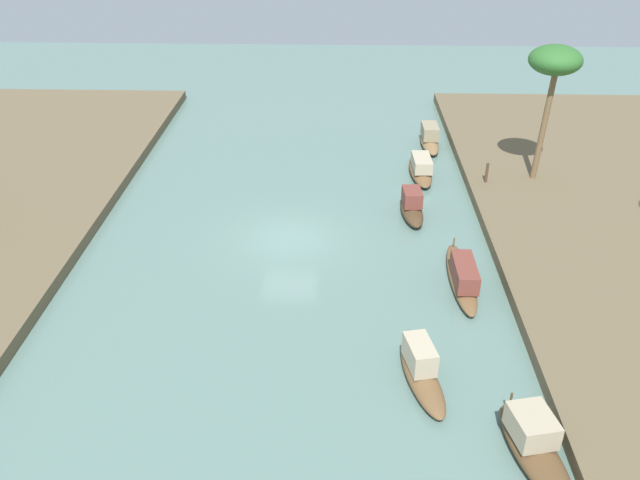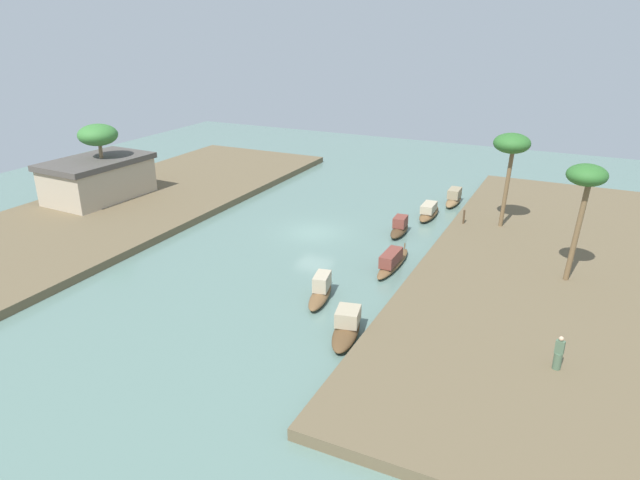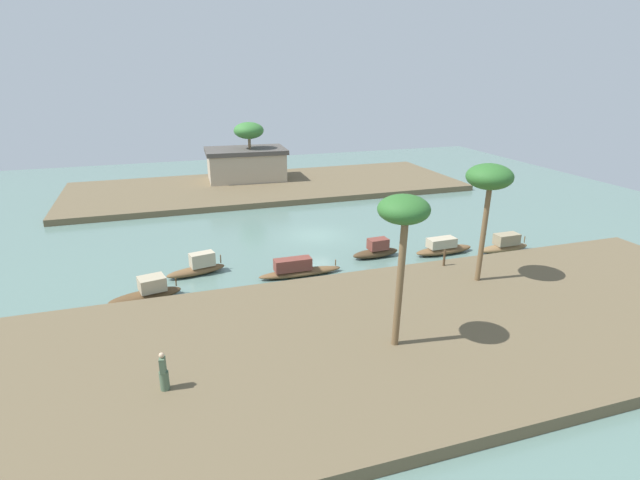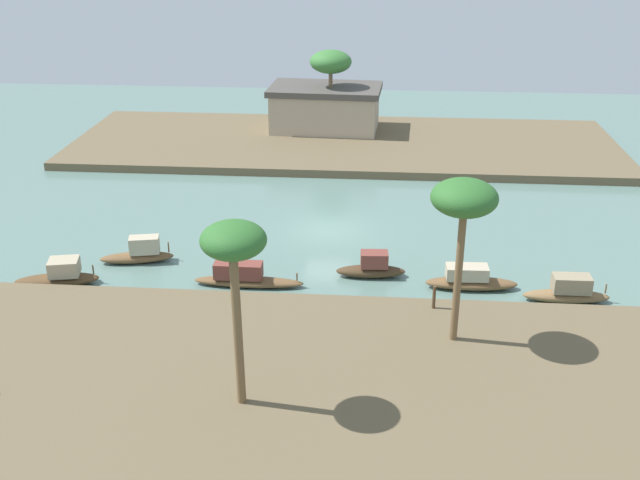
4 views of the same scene
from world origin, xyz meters
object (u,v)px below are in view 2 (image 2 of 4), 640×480
Objects in this scene: sampan_downstream_large at (347,327)px; riverside_building at (98,178)px; person_on_near_bank at (558,355)px; palm_tree_left_near at (586,180)px; sampan_foreground at (429,212)px; sampan_near_left_bank at (392,261)px; palm_tree_left_far at (512,146)px; sampan_upstream_small at (454,198)px; sampan_midstream at (321,291)px; sampan_with_red_awning at (400,228)px; mooring_post at (464,217)px; palm_tree_right_tall at (98,136)px.

riverside_building reaches higher than sampan_downstream_large.
person_on_near_bank is 37.24m from riverside_building.
riverside_building is (0.16, 35.82, -4.14)m from palm_tree_left_near.
sampan_downstream_large reaches higher than sampan_foreground.
sampan_downstream_large is at bearing -175.55° from sampan_near_left_bank.
palm_tree_left_near is at bearing -147.14° from palm_tree_left_far.
palm_tree_left_near is at bearing -54.80° from sampan_downstream_large.
sampan_upstream_small is 1.03× the size of sampan_midstream.
riverside_building reaches higher than sampan_upstream_small.
palm_tree_left_far is at bearing 32.86° from palm_tree_left_near.
sampan_foreground is at bearing -8.74° from sampan_downstream_large.
sampan_midstream is at bearing 172.87° from sampan_with_red_awning.
palm_tree_left_far reaches higher than sampan_foreground.
palm_tree_left_near is (7.23, -12.10, 5.86)m from sampan_midstream.
sampan_downstream_large is 19.18m from palm_tree_left_far.
sampan_with_red_awning is 13.49m from palm_tree_left_near.
riverside_building reaches higher than mooring_post.
sampan_midstream is (-20.19, 2.52, -0.00)m from sampan_upstream_small.
riverside_building is (-4.07, 24.44, 1.74)m from sampan_with_red_awning.
sampan_with_red_awning is (5.84, 1.46, 0.03)m from sampan_near_left_bank.
palm_tree_left_far reaches higher than person_on_near_bank.
sampan_upstream_small is 29.28m from palm_tree_right_tall.
mooring_post is at bearing -73.57° from riverside_building.
sampan_midstream is at bearing 161.90° from mooring_post.
palm_tree_right_tall is at bearing 173.38° from person_on_near_bank.
sampan_near_left_bank is 12.00m from palm_tree_left_far.
palm_tree_left_far is 0.77× the size of riverside_building.
sampan_upstream_small is at bearing -15.24° from sampan_with_red_awning.
person_on_near_bank reaches higher than mooring_post.
palm_tree_right_tall is at bearing 95.02° from sampan_with_red_awning.
palm_tree_left_near reaches higher than mooring_post.
mooring_post is 0.17× the size of palm_tree_right_tall.
person_on_near_bank is at bearing -98.96° from sampan_downstream_large.
person_on_near_bank is (-8.00, -10.02, 0.74)m from sampan_near_left_bank.
mooring_post is 0.12× the size of riverside_building.
palm_tree_right_tall is 0.70× the size of riverside_building.
palm_tree_right_tall reaches higher than sampan_downstream_large.
sampan_with_red_awning is 24.83m from riverside_building.
sampan_downstream_large is (-8.57, -0.64, 0.03)m from sampan_near_left_bank.
palm_tree_right_tall is 3.46m from riverside_building.
sampan_near_left_bank is 6.03m from sampan_midstream.
person_on_near_bank is at bearing -143.90° from sampan_with_red_awning.
sampan_with_red_awning is 0.55× the size of palm_tree_right_tall.
sampan_midstream is 3.66× the size of mooring_post.
sampan_downstream_large is at bearing -108.27° from riverside_building.
person_on_near_bank reaches higher than sampan_near_left_bank.
sampan_with_red_awning reaches higher than sampan_near_left_bank.
sampan_midstream reaches higher than sampan_upstream_small.
sampan_downstream_large is 9.43m from person_on_near_bank.
palm_tree_right_tall is at bearing 102.71° from mooring_post.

